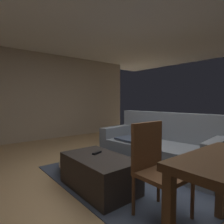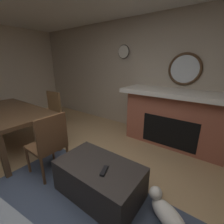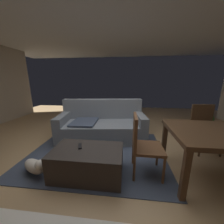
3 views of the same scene
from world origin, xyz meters
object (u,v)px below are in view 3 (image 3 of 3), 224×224
object	(u,v)px
dining_chair_west	(142,142)
potted_plant	(205,120)
couch	(102,125)
ottoman_coffee_table	(88,162)
dining_chair_north	(204,125)
small_dog	(35,166)
tv_remote	(80,146)

from	to	relation	value
dining_chair_west	potted_plant	xyz separation A→B (m)	(2.00, 1.99, -0.21)
couch	ottoman_coffee_table	distance (m)	1.36
dining_chair_north	couch	bearing A→B (deg)	171.09
couch	ottoman_coffee_table	world-z (taller)	couch
dining_chair_north	small_dog	distance (m)	3.15
dining_chair_west	small_dog	distance (m)	1.64
couch	dining_chair_west	world-z (taller)	dining_chair_west
dining_chair_west	dining_chair_north	distance (m)	1.60
ottoman_coffee_table	potted_plant	distance (m)	3.51
tv_remote	small_dog	size ratio (longest dim) A/B	0.34
ottoman_coffee_table	small_dog	xyz separation A→B (m)	(-0.79, -0.11, -0.06)
small_dog	ottoman_coffee_table	bearing A→B (deg)	7.68
tv_remote	small_dog	world-z (taller)	tv_remote
tv_remote	ottoman_coffee_table	bearing A→B (deg)	-44.04
tv_remote	dining_chair_west	world-z (taller)	dining_chair_west
tv_remote	small_dog	distance (m)	0.74
couch	dining_chair_north	xyz separation A→B (m)	(2.17, -0.34, 0.20)
couch	ottoman_coffee_table	size ratio (longest dim) A/B	2.07
ottoman_coffee_table	small_dog	world-z (taller)	ottoman_coffee_table
dining_chair_north	potted_plant	xyz separation A→B (m)	(0.66, 1.11, -0.21)
couch	small_dog	bearing A→B (deg)	-117.09
dining_chair_west	tv_remote	bearing A→B (deg)	-175.23
couch	tv_remote	world-z (taller)	couch
tv_remote	dining_chair_north	distance (m)	2.45
dining_chair_west	potted_plant	bearing A→B (deg)	44.91
dining_chair_west	potted_plant	world-z (taller)	dining_chair_west
tv_remote	small_dog	xyz separation A→B (m)	(-0.66, -0.16, -0.28)
tv_remote	dining_chair_west	size ratio (longest dim) A/B	0.17
small_dog	tv_remote	bearing A→B (deg)	13.99
tv_remote	small_dog	bearing A→B (deg)	174.12
couch	tv_remote	bearing A→B (deg)	-93.95
couch	small_dog	size ratio (longest dim) A/B	4.47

